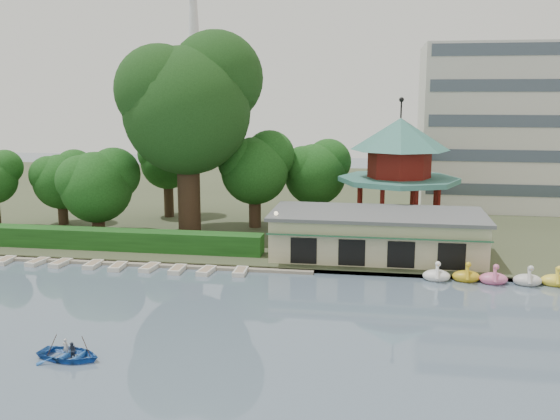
% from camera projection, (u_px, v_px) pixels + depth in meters
% --- Properties ---
extents(ground_plane, '(220.00, 220.00, 0.00)m').
position_uv_depth(ground_plane, '(195.00, 353.00, 35.48)').
color(ground_plane, slate).
rests_on(ground_plane, ground).
extents(shore, '(220.00, 70.00, 0.40)m').
position_uv_depth(shore, '(305.00, 199.00, 85.89)').
color(shore, '#424930').
rests_on(shore, ground).
extents(embankment, '(220.00, 0.60, 0.30)m').
position_uv_depth(embankment, '(255.00, 268.00, 52.24)').
color(embankment, gray).
rests_on(embankment, ground).
extents(dock, '(34.00, 1.60, 0.24)m').
position_uv_depth(dock, '(119.00, 262.00, 54.04)').
color(dock, gray).
rests_on(dock, ground).
extents(boathouse, '(18.60, 9.39, 3.90)m').
position_uv_depth(boathouse, '(377.00, 234.00, 54.78)').
color(boathouse, beige).
rests_on(boathouse, shore).
extents(pavilion, '(12.40, 12.40, 13.50)m').
position_uv_depth(pavilion, '(399.00, 164.00, 63.24)').
color(pavilion, beige).
rests_on(pavilion, shore).
extents(broadcast_tower, '(8.00, 8.00, 96.00)m').
position_uv_depth(broadcast_tower, '(194.00, 21.00, 171.63)').
color(broadcast_tower, silver).
rests_on(broadcast_tower, ground).
extents(hedge, '(30.00, 2.00, 1.80)m').
position_uv_depth(hedge, '(103.00, 239.00, 57.50)').
color(hedge, '#1C5019').
rests_on(hedge, shore).
extents(lamp_post, '(0.36, 0.36, 4.28)m').
position_uv_depth(lamp_post, '(276.00, 227.00, 53.06)').
color(lamp_post, black).
rests_on(lamp_post, shore).
extents(big_tree, '(13.97, 13.01, 20.39)m').
position_uv_depth(big_tree, '(189.00, 100.00, 61.67)').
color(big_tree, '#3A281C').
rests_on(big_tree, shore).
extents(small_trees, '(39.51, 17.15, 10.30)m').
position_uv_depth(small_trees, '(176.00, 172.00, 66.67)').
color(small_trees, '#3A281C').
rests_on(small_trees, shore).
extents(swan_boats, '(11.89, 2.09, 1.92)m').
position_uv_depth(swan_boats, '(507.00, 279.00, 48.32)').
color(swan_boats, white).
rests_on(swan_boats, ground).
extents(moored_rowboats, '(26.96, 2.74, 0.36)m').
position_uv_depth(moored_rowboats, '(91.00, 265.00, 53.00)').
color(moored_rowboats, silver).
rests_on(moored_rowboats, ground).
extents(rowboat_with_passengers, '(5.56, 4.31, 2.01)m').
position_uv_depth(rowboat_with_passengers, '(69.00, 350.00, 34.54)').
color(rowboat_with_passengers, '#235CB3').
rests_on(rowboat_with_passengers, ground).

